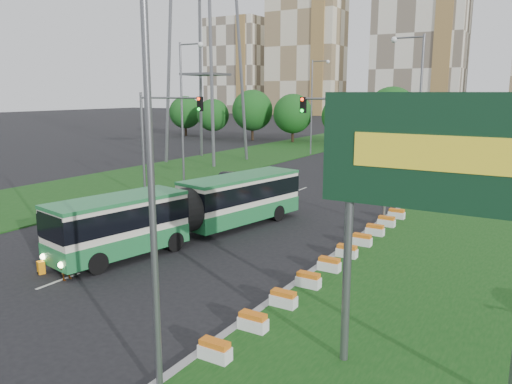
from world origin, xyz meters
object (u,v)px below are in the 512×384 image
Objects in this scene: car_left_far at (229,183)px; shopping_trolley at (41,268)px; billboard at (436,166)px; car_left_near at (77,220)px; traffic_mast_left at (159,129)px; pedestrian at (66,261)px; traffic_mast_median at (361,137)px; articulated_bus at (190,209)px.

car_left_far is 8.53× the size of shopping_trolley.
billboard is 14.01× the size of shopping_trolley.
car_left_near is 6.61m from shopping_trolley.
car_left_near is at bearing -77.97° from traffic_mast_left.
car_left_near is 7.84× the size of shopping_trolley.
pedestrian reaches higher than car_left_far.
traffic_mast_left is at bearing 133.69° from shopping_trolley.
billboard is at bearing -64.97° from traffic_mast_median.
shopping_trolley is at bearing -98.06° from car_left_far.
traffic_mast_median is at bearing 115.03° from billboard.
billboard is 16.00m from pedestrian.
car_left_far is 2.98× the size of pedestrian.
traffic_mast_left is 11.30m from articulated_bus.
pedestrian reaches higher than shopping_trolley.
shopping_trolley is at bearing 179.27° from billboard.
pedestrian is (5.52, -5.16, 0.05)m from car_left_near.
traffic_mast_median is at bearing -26.44° from pedestrian.
traffic_mast_left reaches higher than articulated_bus.
traffic_mast_left is 0.50× the size of articulated_bus.
traffic_mast_left is 7.30m from car_left_far.
articulated_bus reaches higher than pedestrian.
car_left_far is (-5.23, 11.71, -0.82)m from articulated_bus.
car_left_far is 20.08m from pedestrian.
car_left_far reaches higher than car_left_near.
car_left_far is 19.91m from shopping_trolley.
traffic_mast_left is at bearing -176.23° from traffic_mast_median.
articulated_bus is at bearing -131.65° from traffic_mast_median.
billboard reaches higher than shopping_trolley.
traffic_mast_left is at bearing 151.51° from articulated_bus.
traffic_mast_median is at bearing -34.40° from car_left_far.
pedestrian is at bearing -115.90° from traffic_mast_median.
pedestrian is 1.67m from shopping_trolley.
pedestrian is (4.58, -19.55, 0.01)m from car_left_far.
billboard is 4.90× the size of pedestrian.
car_left_near is (-20.60, 5.50, -5.40)m from billboard.
shopping_trolley is at bearing -94.36° from articulated_bus.
car_left_near is at bearing -110.47° from car_left_far.
billboard reaches higher than car_left_near.
articulated_bus is at bearing 9.83° from car_left_near.
traffic_mast_left is at bearing -137.99° from car_left_far.
articulated_bus is 8.38m from shopping_trolley.
billboard is 1.79× the size of car_left_near.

